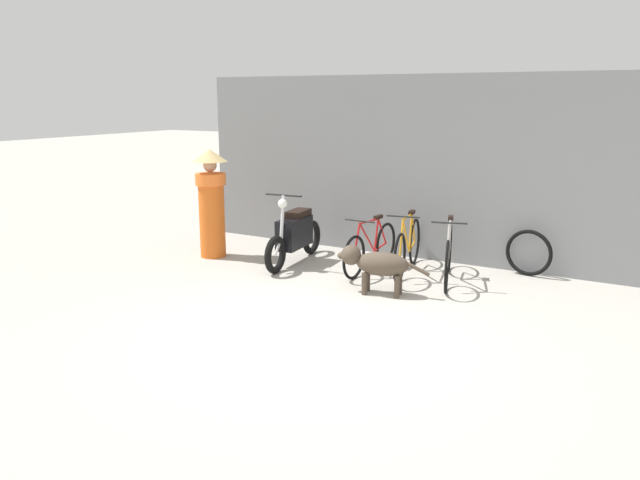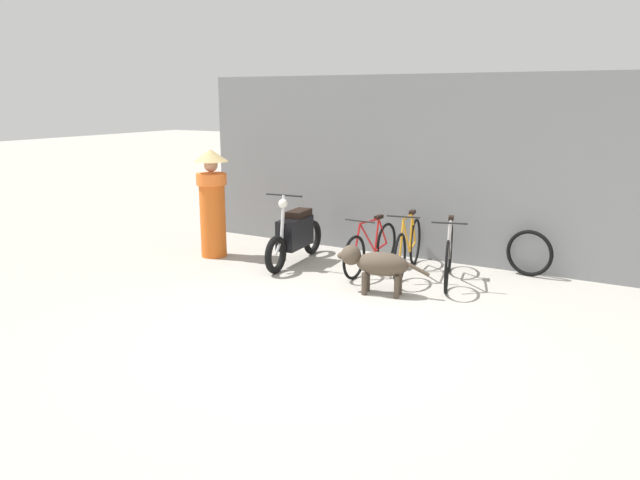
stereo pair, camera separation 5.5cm
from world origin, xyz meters
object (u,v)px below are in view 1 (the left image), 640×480
stray_dog (376,263)px  spare_tire_left (529,253)px  bicycle_1 (408,248)px  motorcycle (294,235)px  person_in_robes (211,199)px  bicycle_2 (448,255)px  bicycle_0 (371,248)px

stray_dog → spare_tire_left: bearing=-141.3°
bicycle_1 → stray_dog: (0.00, -1.10, 0.03)m
bicycle_1 → spare_tire_left: 1.71m
motorcycle → stray_dog: (1.72, -0.77, -0.03)m
bicycle_1 → spare_tire_left: size_ratio=2.60×
bicycle_1 → person_in_robes: size_ratio=1.02×
stray_dog → bicycle_2: bearing=-134.1°
bicycle_1 → motorcycle: (-1.71, -0.33, 0.06)m
bicycle_2 → person_in_robes: bearing=-98.3°
stray_dog → bicycle_0: bearing=-73.1°
bicycle_1 → stray_dog: bicycle_1 is taller
bicycle_1 → motorcycle: motorcycle is taller
bicycle_0 → person_in_robes: person_in_robes is taller
stray_dog → spare_tire_left: 2.40m
bicycle_0 → stray_dog: bicycle_0 is taller
bicycle_0 → bicycle_1: bicycle_1 is taller
motorcycle → bicycle_2: bearing=89.7°
motorcycle → spare_tire_left: bearing=102.5°
person_in_robes → spare_tire_left: 4.84m
bicycle_1 → bicycle_0: bearing=-87.2°
person_in_robes → motorcycle: bearing=169.6°
bicycle_0 → bicycle_2: (1.17, 0.02, 0.04)m
person_in_robes → spare_tire_left: (4.61, 1.36, -0.59)m
bicycle_0 → spare_tire_left: 2.24m
bicycle_0 → bicycle_1: size_ratio=0.94×
bicycle_2 → stray_dog: 1.18m
stray_dog → bicycle_1: bearing=-101.3°
bicycle_1 → motorcycle: size_ratio=0.97×
stray_dog → person_in_robes: bearing=-20.4°
stray_dog → person_in_robes: (-3.07, 0.48, 0.52)m
bicycle_1 → spare_tire_left: (1.54, 0.75, -0.04)m
bicycle_1 → bicycle_2: bicycle_1 is taller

